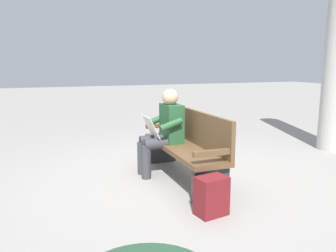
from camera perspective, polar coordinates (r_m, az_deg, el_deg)
The scene contains 4 objects.
ground_plane at distance 4.46m, azimuth 2.45°, elevation -9.04°, with size 40.00×40.00×0.00m, color gray.
bench_near at distance 4.35m, azimuth 3.36°, elevation -3.22°, with size 1.81×0.50×0.90m.
person_seated at distance 4.47m, azimuth -0.73°, elevation -0.62°, with size 0.57×0.58×1.18m.
backpack at distance 3.40m, azimuth 7.49°, elevation -11.97°, with size 0.29×0.34×0.40m.
Camera 1 is at (-3.84, 1.71, 1.50)m, focal length 35.06 mm.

